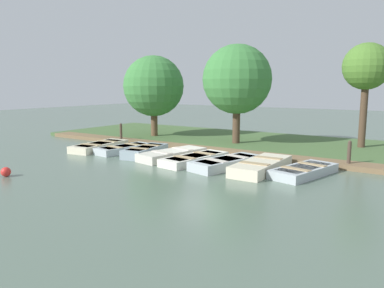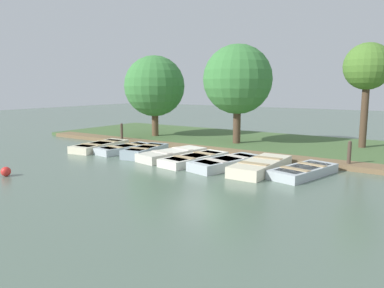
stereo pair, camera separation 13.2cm
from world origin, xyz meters
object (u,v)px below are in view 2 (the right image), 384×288
Objects in this scene: rowboat_4 at (194,159)px; park_tree_left at (238,80)px; rowboat_3 at (172,154)px; buoy at (6,172)px; park_tree_center at (368,68)px; rowboat_6 at (261,166)px; mooring_post_far at (349,155)px; mooring_post_near at (122,133)px; rowboat_7 at (303,171)px; rowboat_5 at (226,163)px; rowboat_0 at (100,146)px; rowboat_2 at (145,151)px; rowboat_1 at (124,149)px; park_tree_far_left at (155,86)px.

park_tree_left is at bearing -164.68° from rowboat_4.
rowboat_3 is 9.96× the size of buoy.
rowboat_6 is at bearing -18.29° from park_tree_center.
mooring_post_far is 3.23× the size of buoy.
rowboat_7 is at bearing 79.16° from mooring_post_near.
rowboat_3 is at bearing -90.75° from rowboat_4.
rowboat_7 is at bearing 98.26° from rowboat_6.
rowboat_3 is 1.00× the size of rowboat_6.
rowboat_5 is 1.09× the size of rowboat_7.
mooring_post_near is (-2.38, -0.81, 0.38)m from rowboat_0.
rowboat_2 is 7.34m from rowboat_7.
rowboat_7 reaches higher than rowboat_1.
rowboat_4 is 4.53m from rowboat_7.
rowboat_7 is at bearing 124.59° from buoy.
park_tree_center is at bearing 101.76° from park_tree_far_left.
rowboat_5 reaches higher than rowboat_0.
rowboat_5 is 1.00× the size of rowboat_6.
rowboat_1 is 8.63× the size of buoy.
park_tree_far_left is at bearing -122.83° from rowboat_3.
park_tree_center is at bearing 121.95° from rowboat_2.
rowboat_4 is 5.96m from park_tree_left.
rowboat_4 is at bearing 6.43° from park_tree_left.
park_tree_left is 6.28m from park_tree_center.
mooring_post_near is 12.28m from mooring_post_far.
rowboat_3 reaches higher than rowboat_0.
rowboat_2 is 6.42m from park_tree_far_left.
park_tree_center is at bearing -172.87° from rowboat_7.
park_tree_far_left is (-4.51, -1.77, 3.02)m from rowboat_1.
park_tree_left is at bearing 145.74° from rowboat_2.
mooring_post_near is (-2.46, -6.66, 0.39)m from rowboat_4.
rowboat_1 is 4.32m from rowboat_4.
park_tree_left reaches higher than rowboat_7.
park_tree_center reaches higher than rowboat_6.
rowboat_4 is at bearing -72.31° from rowboat_7.
rowboat_1 is 6.85m from park_tree_left.
rowboat_6 is 3.09× the size of mooring_post_far.
rowboat_3 is at bearing 153.64° from buoy.
buoy is (6.01, 0.01, 0.00)m from rowboat_1.
mooring_post_far reaches higher than rowboat_5.
rowboat_1 is 8.83m from rowboat_7.
rowboat_5 is 0.64× the size of park_tree_left.
park_tree_far_left is (-4.66, -3.27, 2.97)m from rowboat_2.
rowboat_7 is 9.10× the size of buoy.
mooring_post_near is (-2.24, -5.32, 0.37)m from rowboat_3.
rowboat_2 is 1.48m from rowboat_3.
rowboat_1 is 0.88× the size of rowboat_4.
rowboat_7 is (-0.10, 5.86, -0.02)m from rowboat_3.
rowboat_2 is 2.51× the size of mooring_post_far.
buoy is 11.09m from park_tree_far_left.
rowboat_0 is 0.67× the size of park_tree_far_left.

